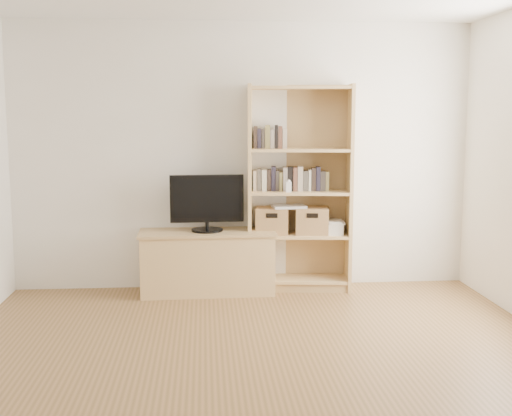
{
  "coord_description": "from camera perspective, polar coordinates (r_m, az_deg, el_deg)",
  "views": [
    {
      "loc": [
        -0.39,
        -3.8,
        1.7
      ],
      "look_at": [
        0.08,
        1.9,
        0.87
      ],
      "focal_mm": 45.0,
      "sensor_mm": 36.0,
      "label": 1
    }
  ],
  "objects": [
    {
      "name": "basket_left",
      "position": [
        6.27,
        1.45,
        -1.12
      ],
      "size": [
        0.35,
        0.3,
        0.26
      ],
      "primitive_type": "cube",
      "rotation": [
        0.0,
        0.0,
        -0.14
      ],
      "color": "#B48051",
      "rests_on": "bookshelf"
    },
    {
      "name": "books_row_upper",
      "position": [
        6.21,
        1.89,
        6.18
      ],
      "size": [
        0.37,
        0.18,
        0.19
      ],
      "primitive_type": "cube",
      "rotation": [
        0.0,
        0.0,
        -0.14
      ],
      "color": "#B9A794",
      "rests_on": "bookshelf"
    },
    {
      "name": "tv_stand",
      "position": [
        6.23,
        -4.33,
        -4.9
      ],
      "size": [
        1.27,
        0.5,
        0.58
      ],
      "primitive_type": "cube",
      "rotation": [
        0.0,
        0.0,
        0.02
      ],
      "color": "tan",
      "rests_on": "floor"
    },
    {
      "name": "basket_right",
      "position": [
        6.28,
        5.0,
        -1.12
      ],
      "size": [
        0.35,
        0.3,
        0.26
      ],
      "primitive_type": "cube",
      "rotation": [
        0.0,
        0.0,
        -0.15
      ],
      "color": "#B48051",
      "rests_on": "bookshelf"
    },
    {
      "name": "books_row_mid",
      "position": [
        6.25,
        3.91,
        2.62
      ],
      "size": [
        0.88,
        0.28,
        0.23
      ],
      "primitive_type": "cube",
      "rotation": [
        0.0,
        0.0,
        -0.13
      ],
      "color": "#B9A794",
      "rests_on": "bookshelf"
    },
    {
      "name": "floor",
      "position": [
        4.18,
        1.11,
        -15.75
      ],
      "size": [
        4.5,
        5.0,
        0.01
      ],
      "primitive_type": "cube",
      "color": "brown",
      "rests_on": "ground"
    },
    {
      "name": "magazine_stack",
      "position": [
        6.31,
        7.0,
        -1.8
      ],
      "size": [
        0.2,
        0.26,
        0.11
      ],
      "primitive_type": "cube",
      "rotation": [
        0.0,
        0.0,
        -0.16
      ],
      "color": "silver",
      "rests_on": "bookshelf"
    },
    {
      "name": "laptop",
      "position": [
        6.23,
        2.94,
        0.14
      ],
      "size": [
        0.33,
        0.25,
        0.02
      ],
      "primitive_type": "cube",
      "rotation": [
        0.0,
        0.0,
        0.09
      ],
      "color": "silver",
      "rests_on": "basket_left"
    },
    {
      "name": "bookshelf",
      "position": [
        6.24,
        3.91,
        1.74
      ],
      "size": [
        1.03,
        0.45,
        2.0
      ],
      "primitive_type": "cube",
      "rotation": [
        0.0,
        0.0,
        -0.1
      ],
      "color": "tan",
      "rests_on": "floor"
    },
    {
      "name": "back_wall",
      "position": [
        6.33,
        -1.14,
        4.59
      ],
      "size": [
        4.5,
        0.02,
        2.6
      ],
      "primitive_type": "cube",
      "color": "white",
      "rests_on": "floor"
    },
    {
      "name": "television",
      "position": [
        6.12,
        -4.39,
        0.48
      ],
      "size": [
        0.7,
        0.09,
        0.55
      ],
      "primitive_type": "cube",
      "rotation": [
        0.0,
        0.0,
        0.05
      ],
      "color": "black",
      "rests_on": "tv_stand"
    },
    {
      "name": "front_wall",
      "position": [
        1.42,
        11.6,
        -8.32
      ],
      "size": [
        4.5,
        0.02,
        2.6
      ],
      "primitive_type": "cube",
      "color": "white",
      "rests_on": "floor"
    },
    {
      "name": "baby_monitor",
      "position": [
        6.12,
        2.93,
        1.88
      ],
      "size": [
        0.05,
        0.04,
        0.1
      ],
      "primitive_type": "cube",
      "rotation": [
        0.0,
        0.0,
        -0.04
      ],
      "color": "white",
      "rests_on": "bookshelf"
    }
  ]
}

